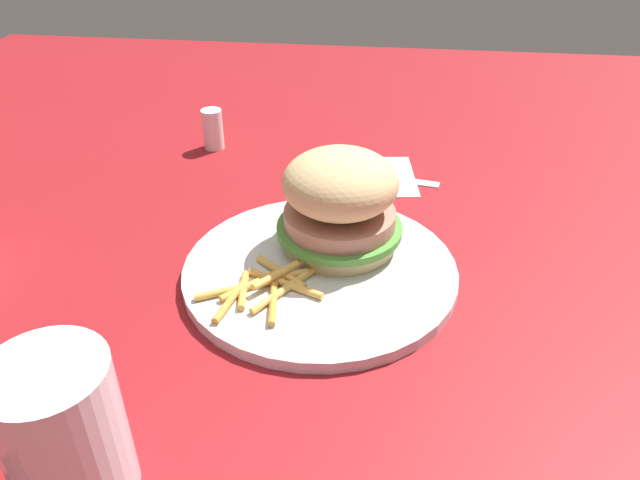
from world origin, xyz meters
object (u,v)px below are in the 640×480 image
plate (320,271)px  drink_glass (65,438)px  sandwich (340,201)px  fork (370,174)px  salt_shaker (213,129)px  fries_pile (266,286)px  napkin (371,176)px

plate → drink_glass: drink_glass is taller
sandwich → fork: size_ratio=0.73×
sandwich → salt_shaker: (0.20, -0.24, -0.03)m
fries_pile → plate: bearing=-136.0°
plate → salt_shaker: bearing=-56.8°
plate → fries_pile: fries_pile is taller
fries_pile → salt_shaker: size_ratio=2.12×
fork → napkin: bearing=170.4°
drink_glass → salt_shaker: 0.54m
drink_glass → plate: bearing=-116.6°
fork → drink_glass: 0.50m
fries_pile → fork: 0.27m
salt_shaker → drink_glass: bearing=96.0°
sandwich → fork: (-0.02, -0.18, -0.06)m
fork → drink_glass: bearing=70.8°
sandwich → drink_glass: bearing=64.2°
plate → sandwich: (-0.01, -0.04, 0.06)m
plate → sandwich: 0.07m
sandwich → napkin: sandwich is taller
fork → sandwich: bearing=82.9°
napkin → fork: (0.00, -0.00, 0.00)m
sandwich → salt_shaker: 0.31m
drink_glass → fries_pile: bearing=-111.3°
drink_glass → salt_shaker: drink_glass is taller
salt_shaker → fork: bearing=164.5°
plate → salt_shaker: 0.33m
plate → fries_pile: (0.05, 0.04, 0.01)m
napkin → drink_glass: drink_glass is taller
sandwich → drink_glass: 0.33m
salt_shaker → napkin: bearing=164.5°
napkin → plate: bearing=80.0°
plate → fork: 0.22m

